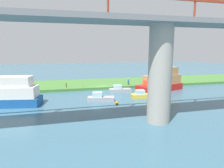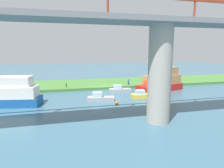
# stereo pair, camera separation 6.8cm
# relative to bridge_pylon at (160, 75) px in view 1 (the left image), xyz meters

# --- Properties ---
(ground_plane) EXTENTS (160.00, 160.00, 0.00)m
(ground_plane) POSITION_rel_bridge_pylon_xyz_m (2.16, -18.54, -5.24)
(ground_plane) COLOR #386075
(grassy_bank) EXTENTS (80.00, 12.00, 0.50)m
(grassy_bank) POSITION_rel_bridge_pylon_xyz_m (2.16, -24.54, -4.99)
(grassy_bank) COLOR #427533
(grassy_bank) RESTS_ON ground
(bridge_pylon) EXTENTS (2.51, 2.51, 10.49)m
(bridge_pylon) POSITION_rel_bridge_pylon_xyz_m (0.00, 0.00, 0.00)
(bridge_pylon) COLOR #9E998E
(bridge_pylon) RESTS_ON ground
(bridge_span) EXTENTS (73.13, 4.30, 3.25)m
(bridge_span) POSITION_rel_bridge_pylon_xyz_m (-0.00, -0.01, 5.74)
(bridge_span) COLOR slate
(bridge_span) RESTS_ON bridge_pylon
(person_on_bank) EXTENTS (0.50, 0.50, 1.39)m
(person_on_bank) POSITION_rel_bridge_pylon_xyz_m (-3.45, -20.14, -4.04)
(person_on_bank) COLOR #2D334C
(person_on_bank) RESTS_ON grassy_bank
(mooring_post) EXTENTS (0.20, 0.20, 0.85)m
(mooring_post) POSITION_rel_bridge_pylon_xyz_m (9.58, -20.29, -4.32)
(mooring_post) COLOR brown
(mooring_post) RESTS_ON grassy_bank
(motorboat_red) EXTENTS (9.46, 4.61, 4.63)m
(motorboat_red) POSITION_rel_bridge_pylon_xyz_m (17.57, -10.84, -3.53)
(motorboat_red) COLOR #195199
(motorboat_red) RESTS_ON ground
(houseboat_blue) EXTENTS (4.35, 2.29, 1.38)m
(houseboat_blue) POSITION_rel_bridge_pylon_xyz_m (4.61, -10.28, -4.75)
(houseboat_blue) COLOR #99999E
(houseboat_blue) RESTS_ON ground
(skiff_small) EXTENTS (4.25, 2.00, 1.36)m
(skiff_small) POSITION_rel_bridge_pylon_xyz_m (-0.18, -15.74, -4.76)
(skiff_small) COLOR #99999E
(skiff_small) RESTS_ON ground
(riverboat_paddlewheel) EXTENTS (4.08, 1.79, 1.32)m
(riverboat_paddlewheel) POSITION_rel_bridge_pylon_xyz_m (-2.64, -10.57, -4.77)
(riverboat_paddlewheel) COLOR gold
(riverboat_paddlewheel) RESTS_ON ground
(motorboat_white) EXTENTS (10.27, 6.18, 4.98)m
(motorboat_white) POSITION_rel_bridge_pylon_xyz_m (-8.52, -15.12, -3.40)
(motorboat_white) COLOR red
(motorboat_white) RESTS_ON ground
(marker_buoy) EXTENTS (0.50, 0.50, 0.50)m
(marker_buoy) POSITION_rel_bridge_pylon_xyz_m (2.64, -7.61, -4.99)
(marker_buoy) COLOR orange
(marker_buoy) RESTS_ON ground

